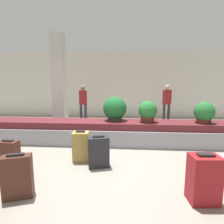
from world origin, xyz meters
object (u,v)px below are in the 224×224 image
pillar (59,84)px  potted_plant_2 (148,111)px  suitcase_3 (99,152)px  traveler_1 (167,100)px  suitcase_0 (204,179)px  suitcase_4 (81,146)px  suitcase_1 (9,153)px  potted_plant_0 (204,113)px  traveler_0 (83,100)px  suitcase_5 (17,177)px  potted_plant_1 (115,109)px

pillar → potted_plant_2: 3.07m
suitcase_3 → potted_plant_2: potted_plant_2 is taller
traveler_1 → suitcase_3: bearing=38.2°
suitcase_0 → suitcase_4: (-1.97, 1.18, -0.02)m
suitcase_4 → suitcase_1: bearing=-172.6°
pillar → traveler_1: (3.95, 1.85, -0.66)m
potted_plant_2 → traveler_1: bearing=68.3°
suitcase_0 → suitcase_3: size_ratio=1.10×
suitcase_1 → potted_plant_0: bearing=23.4°
traveler_0 → suitcase_1: bearing=124.1°
suitcase_0 → traveler_0: traveler_0 is taller
suitcase_0 → suitcase_3: 1.82m
pillar → potted_plant_2: size_ratio=5.65×
pillar → traveler_0: pillar is taller
suitcase_1 → suitcase_5: size_ratio=0.81×
pillar → suitcase_5: pillar is taller
pillar → suitcase_5: bearing=-78.9°
suitcase_3 → suitcase_4: 0.48m
suitcase_1 → potted_plant_0: 4.60m
suitcase_0 → suitcase_3: bearing=145.3°
potted_plant_0 → suitcase_4: bearing=-158.3°
potted_plant_1 → traveler_0: bearing=120.1°
suitcase_4 → traveler_0: 4.09m
suitcase_5 → suitcase_3: bearing=27.8°
suitcase_4 → suitcase_5: (-0.58, -1.28, 0.00)m
suitcase_1 → suitcase_4: (1.36, 0.33, 0.06)m
pillar → suitcase_0: size_ratio=4.67×
potted_plant_0 → potted_plant_2: bearing=-179.7°
suitcase_5 → potted_plant_0: potted_plant_0 is taller
suitcase_0 → suitcase_4: bearing=145.1°
suitcase_0 → suitcase_4: 2.30m
potted_plant_0 → potted_plant_1: bearing=176.7°
suitcase_3 → suitcase_0: bearing=-46.9°
pillar → potted_plant_0: (4.22, -1.09, -0.73)m
suitcase_4 → potted_plant_0: potted_plant_0 is taller
traveler_1 → traveler_0: bearing=-21.6°
traveler_1 → potted_plant_2: bearing=44.0°
suitcase_0 → suitcase_3: (-1.56, 0.93, -0.03)m
suitcase_3 → traveler_0: bearing=91.1°
suitcase_4 → traveler_1: bearing=50.8°
suitcase_3 → suitcase_4: bearing=132.1°
suitcase_5 → traveler_0: size_ratio=0.41×
suitcase_4 → traveler_1: traveler_1 is taller
pillar → traveler_0: bearing=77.5°
potted_plant_2 → traveler_0: (-2.40, 2.78, 0.04)m
suitcase_1 → suitcase_4: 1.40m
potted_plant_0 → traveler_1: 2.95m
potted_plant_2 → traveler_0: traveler_0 is taller
suitcase_0 → suitcase_1: suitcase_0 is taller
suitcase_4 → traveler_1: size_ratio=0.40×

